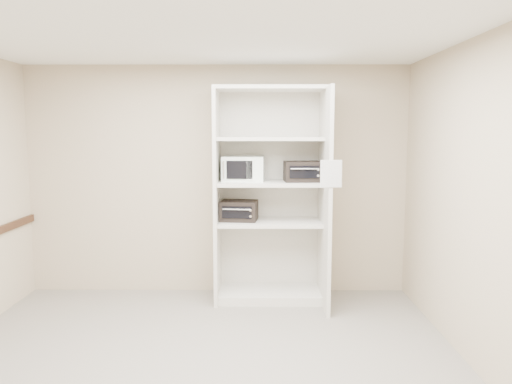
{
  "coord_description": "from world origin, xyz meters",
  "views": [
    {
      "loc": [
        0.49,
        -3.91,
        1.94
      ],
      "look_at": [
        0.47,
        1.26,
        1.3
      ],
      "focal_mm": 35.0,
      "sensor_mm": 36.0,
      "label": 1
    }
  ],
  "objects_px": {
    "microwave": "(243,169)",
    "toaster_oven_lower": "(239,211)",
    "toaster_oven_upper": "(302,171)",
    "shelving_unit": "(274,202)"
  },
  "relations": [
    {
      "from": "shelving_unit",
      "to": "microwave",
      "type": "distance_m",
      "value": 0.52
    },
    {
      "from": "microwave",
      "to": "toaster_oven_upper",
      "type": "height_order",
      "value": "microwave"
    },
    {
      "from": "microwave",
      "to": "toaster_oven_upper",
      "type": "relative_size",
      "value": 1.18
    },
    {
      "from": "toaster_oven_upper",
      "to": "toaster_oven_lower",
      "type": "distance_m",
      "value": 0.84
    },
    {
      "from": "toaster_oven_upper",
      "to": "toaster_oven_lower",
      "type": "relative_size",
      "value": 0.97
    },
    {
      "from": "shelving_unit",
      "to": "microwave",
      "type": "bearing_deg",
      "value": 171.65
    },
    {
      "from": "microwave",
      "to": "toaster_oven_lower",
      "type": "relative_size",
      "value": 1.14
    },
    {
      "from": "microwave",
      "to": "toaster_oven_upper",
      "type": "distance_m",
      "value": 0.67
    },
    {
      "from": "shelving_unit",
      "to": "toaster_oven_lower",
      "type": "relative_size",
      "value": 5.94
    },
    {
      "from": "shelving_unit",
      "to": "toaster_oven_upper",
      "type": "distance_m",
      "value": 0.47
    }
  ]
}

